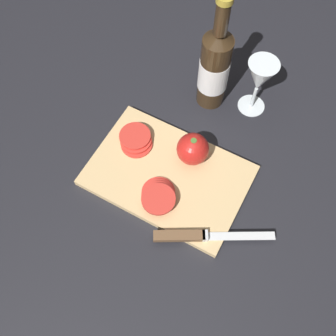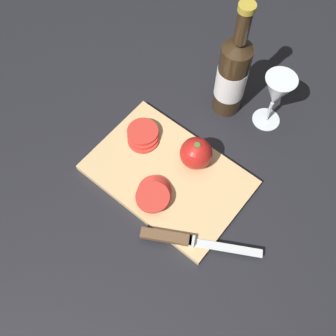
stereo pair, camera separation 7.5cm
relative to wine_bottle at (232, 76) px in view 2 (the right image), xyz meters
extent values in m
plane|color=black|center=(-0.04, -0.24, -0.12)|extent=(3.00, 3.00, 0.00)
cube|color=tan|center=(0.01, -0.26, -0.11)|extent=(0.37, 0.25, 0.02)
cylinder|color=#332314|center=(0.00, 0.00, -0.02)|extent=(0.07, 0.07, 0.21)
cone|color=#332314|center=(0.00, 0.00, 0.10)|extent=(0.07, 0.07, 0.02)
cylinder|color=#332314|center=(0.00, 0.00, 0.15)|extent=(0.03, 0.03, 0.08)
cylinder|color=#B29933|center=(0.00, 0.00, 0.20)|extent=(0.04, 0.04, 0.01)
cylinder|color=silver|center=(0.00, 0.00, -0.02)|extent=(0.07, 0.07, 0.09)
cylinder|color=silver|center=(0.11, 0.03, -0.12)|extent=(0.07, 0.07, 0.00)
cylinder|color=silver|center=(0.11, 0.03, -0.08)|extent=(0.01, 0.01, 0.07)
cone|color=silver|center=(0.11, 0.03, 0.00)|extent=(0.07, 0.07, 0.09)
cone|color=beige|center=(0.11, 0.03, -0.03)|extent=(0.03, 0.03, 0.04)
sphere|color=red|center=(0.04, -0.19, -0.06)|extent=(0.08, 0.08, 0.08)
cylinder|color=#47702D|center=(0.04, -0.19, -0.03)|extent=(0.01, 0.01, 0.01)
cube|color=silver|center=(0.23, -0.32, -0.10)|extent=(0.14, 0.09, 0.00)
cube|color=silver|center=(0.16, -0.35, -0.09)|extent=(0.02, 0.03, 0.01)
cube|color=brown|center=(0.11, -0.38, -0.09)|extent=(0.11, 0.08, 0.01)
cylinder|color=red|center=(0.02, -0.31, -0.10)|extent=(0.08, 0.08, 0.01)
cylinder|color=red|center=(0.02, -0.32, -0.09)|extent=(0.08, 0.08, 0.01)
cylinder|color=red|center=(0.03, -0.33, -0.09)|extent=(0.08, 0.08, 0.01)
cylinder|color=red|center=(0.03, -0.33, -0.08)|extent=(0.08, 0.08, 0.01)
cylinder|color=red|center=(-0.09, -0.22, -0.10)|extent=(0.08, 0.08, 0.01)
cylinder|color=red|center=(-0.10, -0.22, -0.09)|extent=(0.08, 0.08, 0.01)
cylinder|color=red|center=(-0.10, -0.21, -0.09)|extent=(0.08, 0.08, 0.01)
camera|label=1|loc=(0.21, -0.62, 0.73)|focal=42.00mm
camera|label=2|loc=(0.27, -0.57, 0.73)|focal=42.00mm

